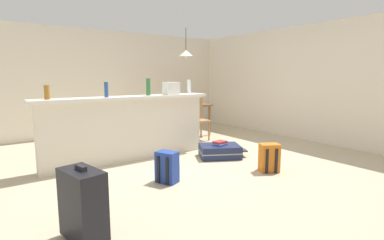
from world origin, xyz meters
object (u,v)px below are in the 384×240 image
(backpack_blue, at_px, (167,167))
(dining_chair_near_partition, at_px, (197,117))
(pendant_lamp, at_px, (186,53))
(suitcase_flat_navy, at_px, (220,151))
(dining_chair_far_side, at_px, (172,111))
(bottle_amber, at_px, (47,92))
(bottle_blue, at_px, (106,90))
(suitcase_upright_black, at_px, (83,204))
(backpack_orange, at_px, (269,158))
(book_stack, at_px, (220,143))
(bottle_green, at_px, (148,87))
(dining_table, at_px, (184,108))
(bottle_clear, at_px, (189,87))
(grocery_bag, at_px, (171,88))

(backpack_blue, bearing_deg, dining_chair_near_partition, 44.98)
(pendant_lamp, relative_size, backpack_blue, 1.62)
(suitcase_flat_navy, bearing_deg, dining_chair_far_side, 76.32)
(bottle_amber, xyz_separation_m, bottle_blue, (0.83, -0.07, 0.02))
(pendant_lamp, relative_size, suitcase_upright_black, 1.02)
(backpack_orange, height_order, book_stack, backpack_orange)
(bottle_green, height_order, suitcase_flat_navy, bottle_green)
(bottle_amber, bearing_deg, book_stack, -17.53)
(bottle_amber, height_order, suitcase_flat_navy, bottle_amber)
(backpack_orange, bearing_deg, suitcase_upright_black, -173.71)
(suitcase_flat_navy, bearing_deg, suitcase_upright_black, -154.00)
(backpack_orange, bearing_deg, book_stack, 95.09)
(backpack_blue, bearing_deg, dining_table, 51.56)
(suitcase_flat_navy, bearing_deg, backpack_orange, -85.19)
(bottle_amber, xyz_separation_m, dining_chair_far_side, (3.17, 1.78, -0.67))
(dining_chair_far_side, relative_size, suitcase_upright_black, 1.39)
(dining_chair_near_partition, height_order, suitcase_upright_black, dining_chair_near_partition)
(dining_table, bearing_deg, pendant_lamp, -67.13)
(bottle_clear, xyz_separation_m, suitcase_flat_navy, (0.08, -0.82, -1.10))
(bottle_amber, xyz_separation_m, book_stack, (2.54, -0.80, -0.93))
(grocery_bag, height_order, suitcase_upright_black, grocery_bag)
(pendant_lamp, height_order, book_stack, pendant_lamp)
(bottle_green, height_order, dining_chair_far_side, bottle_green)
(bottle_blue, distance_m, bottle_clear, 1.65)
(dining_chair_far_side, bearing_deg, book_stack, -103.74)
(grocery_bag, relative_size, suitcase_upright_black, 0.39)
(grocery_bag, relative_size, dining_chair_far_side, 0.28)
(pendant_lamp, bearing_deg, bottle_amber, -160.04)
(bottle_clear, relative_size, backpack_blue, 0.62)
(dining_table, bearing_deg, dining_chair_near_partition, -94.36)
(dining_table, distance_m, dining_chair_near_partition, 0.58)
(book_stack, bearing_deg, grocery_bag, 127.48)
(bottle_amber, distance_m, suitcase_flat_navy, 2.88)
(dining_chair_far_side, height_order, backpack_blue, dining_chair_far_side)
(bottle_amber, bearing_deg, bottle_clear, 0.67)
(dining_chair_far_side, relative_size, backpack_blue, 2.21)
(dining_table, distance_m, pendant_lamp, 1.29)
(dining_chair_near_partition, bearing_deg, suitcase_upright_black, -139.90)
(bottle_clear, distance_m, backpack_orange, 2.09)
(bottle_blue, xyz_separation_m, suitcase_upright_black, (-0.97, -2.03, -0.87))
(bottle_green, bearing_deg, dining_chair_near_partition, 23.63)
(book_stack, bearing_deg, suitcase_flat_navy, 60.51)
(bottle_clear, relative_size, grocery_bag, 1.00)
(backpack_blue, bearing_deg, dining_chair_far_side, 57.06)
(book_stack, bearing_deg, bottle_amber, 162.47)
(dining_chair_far_side, bearing_deg, backpack_blue, -122.94)
(dining_table, xyz_separation_m, pendant_lamp, (0.02, -0.04, 1.29))
(bottle_amber, bearing_deg, dining_chair_near_partition, 11.55)
(grocery_bag, distance_m, dining_table, 1.82)
(bottle_blue, distance_m, book_stack, 2.09)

